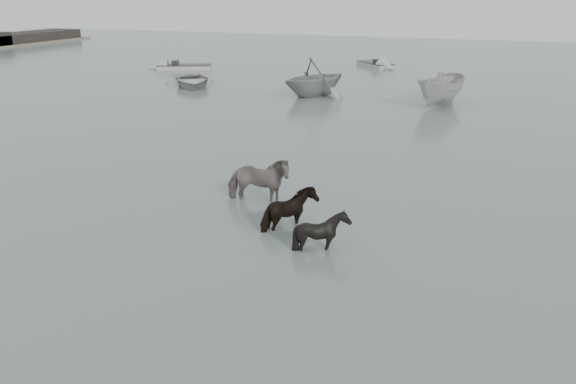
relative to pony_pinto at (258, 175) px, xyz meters
The scene contains 9 objects.
ground 2.75m from the pony_pinto, 100.29° to the right, with size 140.00×140.00×0.00m, color slate.
pony_pinto is the anchor object (origin of this frame).
pony_dark 2.31m from the pony_pinto, 43.10° to the right, with size 1.45×1.24×1.46m, color black.
pony_black 3.96m from the pony_pinto, 41.76° to the right, with size 1.08×1.22×1.34m, color black.
rowboat_lead 23.64m from the pony_pinto, 124.97° to the left, with size 3.53×4.94×1.02m, color #ABABA6.
rowboat_trail 19.32m from the pony_pinto, 102.77° to the left, with size 4.17×4.83×2.55m, color #939693.
boat_small 18.94m from the pony_pinto, 78.93° to the left, with size 1.89×5.01×1.94m, color #AFB0AB.
skiff_outer 32.90m from the pony_pinto, 124.60° to the left, with size 6.31×1.60×0.75m, color #B9B8B3, non-canonical shape.
skiff_mid 34.58m from the pony_pinto, 96.13° to the left, with size 5.46×1.60×0.75m, color #A3A5A3, non-canonical shape.
Camera 1 is at (7.31, -12.90, 6.43)m, focal length 35.00 mm.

